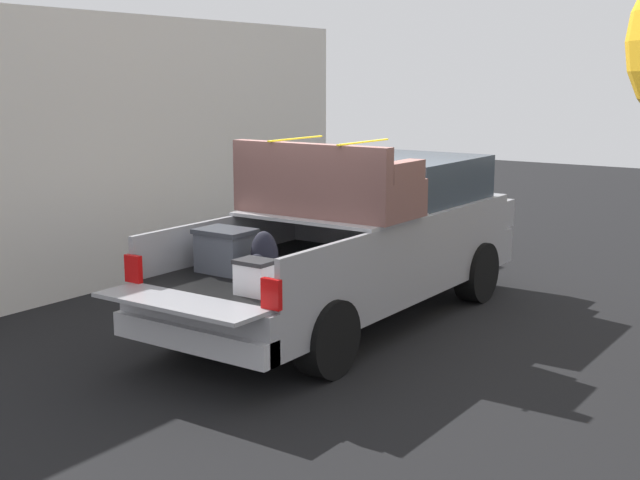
% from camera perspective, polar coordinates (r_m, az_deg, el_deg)
% --- Properties ---
extents(ground_plane, '(40.00, 40.00, 0.00)m').
position_cam_1_polar(ground_plane, '(10.35, 1.91, -5.47)').
color(ground_plane, black).
extents(pickup_truck, '(6.05, 2.06, 2.23)m').
position_cam_1_polar(pickup_truck, '(10.42, 3.03, 0.15)').
color(pickup_truck, gray).
rests_on(pickup_truck, ground_plane).
extents(building_facade, '(8.88, 0.36, 3.78)m').
position_cam_1_polar(building_facade, '(12.70, -11.75, 6.07)').
color(building_facade, silver).
rests_on(building_facade, ground_plane).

